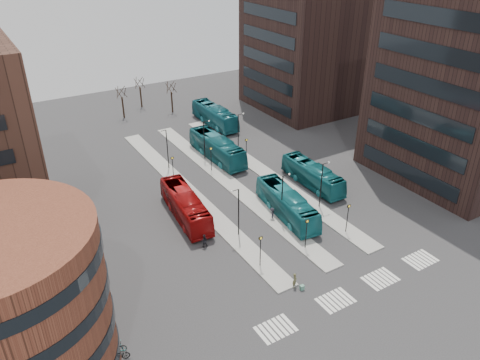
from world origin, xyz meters
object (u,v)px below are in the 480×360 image
red_bus (185,205)px  bicycle_mid (119,356)px  teal_bus_b (217,148)px  traveller (295,280)px  suitcase (302,288)px  commuter_a (204,241)px  bicycle_far (115,348)px  commuter_c (272,214)px  teal_bus_d (215,115)px  teal_bus_c (312,175)px  commuter_b (303,224)px  teal_bus_a (287,204)px

red_bus → bicycle_mid: size_ratio=6.57×
teal_bus_b → traveller: teal_bus_b is taller
suitcase → commuter_a: 12.37m
red_bus → bicycle_mid: 22.04m
teal_bus_b → bicycle_far: bearing=-132.8°
traveller → commuter_c: bearing=24.3°
red_bus → teal_bus_d: bearing=60.9°
traveller → bicycle_mid: 17.80m
suitcase → bicycle_mid: (-18.17, 1.00, 0.29)m
teal_bus_c → bicycle_mid: bearing=-153.9°
bicycle_far → bicycle_mid: bearing=-160.2°
commuter_c → suitcase: bearing=11.3°
teal_bus_b → traveller: size_ratio=7.96×
commuter_a → bicycle_far: size_ratio=0.83×
commuter_c → bicycle_mid: size_ratio=0.85×
commuter_a → commuter_b: commuter_b is taller
teal_bus_c → teal_bus_d: bearing=92.4°
teal_bus_c → commuter_b: bearing=-133.5°
teal_bus_d → commuter_a: teal_bus_d is taller
teal_bus_b → bicycle_far: size_ratio=6.73×
teal_bus_c → commuter_c: bearing=-155.4°
teal_bus_b → teal_bus_c: bearing=-64.7°
suitcase → bicycle_mid: size_ratio=0.28×
teal_bus_c → commuter_c: 10.52m
teal_bus_c → suitcase: bearing=-130.4°
commuter_a → bicycle_mid: commuter_a is taller
teal_bus_c → commuter_b: teal_bus_c is taller
teal_bus_c → traveller: size_ratio=6.94×
bicycle_far → commuter_c: bearing=-46.6°
suitcase → teal_bus_d: size_ratio=0.04×
bicycle_far → suitcase: bearing=-76.5°
red_bus → teal_bus_b: 16.94m
teal_bus_c → teal_bus_b: bearing=117.5°
traveller → bicycle_far: size_ratio=0.85×
red_bus → bicycle_mid: bearing=-123.8°
commuter_b → bicycle_far: bearing=107.7°
red_bus → teal_bus_c: size_ratio=1.07×
red_bus → commuter_c: (8.80, -5.88, -0.89)m
teal_bus_b → traveller: 30.74m
suitcase → commuter_c: (4.73, 12.02, 0.52)m
red_bus → bicycle_far: 21.28m
red_bus → bicycle_far: red_bus is taller
teal_bus_b → suitcase: bearing=-104.5°
commuter_b → traveller: bearing=141.1°
suitcase → teal_bus_c: size_ratio=0.05×
suitcase → bicycle_far: bicycle_far is taller
suitcase → teal_bus_c: 21.69m
red_bus → teal_bus_c: (18.42, -1.68, -0.10)m
commuter_b → bicycle_far: size_ratio=0.88×
red_bus → teal_bus_a: size_ratio=1.02×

